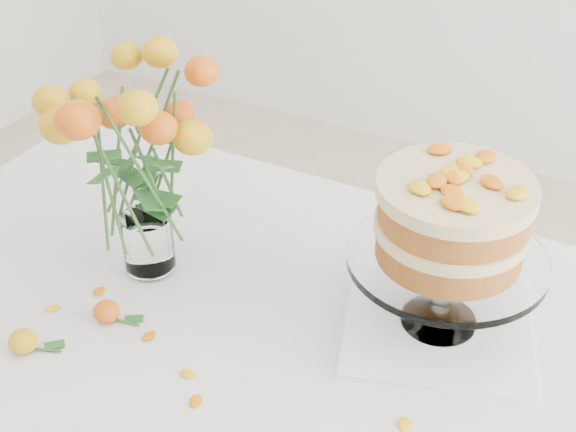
# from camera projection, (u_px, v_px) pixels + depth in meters

# --- Properties ---
(table) EXTENTS (1.43, 0.93, 0.76)m
(table) POSITION_uv_depth(u_px,v_px,m) (248.00, 360.00, 1.33)
(table) COLOR tan
(table) RESTS_ON ground
(napkin) EXTENTS (0.37, 0.37, 0.01)m
(napkin) POSITION_uv_depth(u_px,v_px,m) (438.00, 323.00, 1.28)
(napkin) COLOR white
(napkin) RESTS_ON table
(cake_stand) EXTENTS (0.31, 0.31, 0.27)m
(cake_stand) POSITION_uv_depth(u_px,v_px,m) (451.00, 227.00, 1.18)
(cake_stand) COLOR white
(cake_stand) RESTS_ON napkin
(rose_vase) EXTENTS (0.38, 0.38, 0.44)m
(rose_vase) POSITION_uv_depth(u_px,v_px,m) (136.00, 139.00, 1.26)
(rose_vase) COLOR white
(rose_vase) RESTS_ON table
(loose_rose_near) EXTENTS (0.08, 0.05, 0.04)m
(loose_rose_near) POSITION_uv_depth(u_px,v_px,m) (23.00, 341.00, 1.23)
(loose_rose_near) COLOR gold
(loose_rose_near) RESTS_ON table
(loose_rose_far) EXTENTS (0.08, 0.04, 0.04)m
(loose_rose_far) POSITION_uv_depth(u_px,v_px,m) (107.00, 312.00, 1.29)
(loose_rose_far) COLOR red
(loose_rose_far) RESTS_ON table
(stray_petal_a) EXTENTS (0.03, 0.02, 0.00)m
(stray_petal_a) POSITION_uv_depth(u_px,v_px,m) (149.00, 336.00, 1.26)
(stray_petal_a) COLOR yellow
(stray_petal_a) RESTS_ON table
(stray_petal_b) EXTENTS (0.03, 0.02, 0.00)m
(stray_petal_b) POSITION_uv_depth(u_px,v_px,m) (188.00, 374.00, 1.19)
(stray_petal_b) COLOR yellow
(stray_petal_b) RESTS_ON table
(stray_petal_c) EXTENTS (0.03, 0.02, 0.00)m
(stray_petal_c) POSITION_uv_depth(u_px,v_px,m) (196.00, 401.00, 1.15)
(stray_petal_c) COLOR yellow
(stray_petal_c) RESTS_ON table
(stray_petal_d) EXTENTS (0.03, 0.02, 0.00)m
(stray_petal_d) POSITION_uv_depth(u_px,v_px,m) (99.00, 291.00, 1.35)
(stray_petal_d) COLOR yellow
(stray_petal_d) RESTS_ON table
(stray_petal_e) EXTENTS (0.03, 0.02, 0.00)m
(stray_petal_e) POSITION_uv_depth(u_px,v_px,m) (53.00, 308.00, 1.32)
(stray_petal_e) COLOR yellow
(stray_petal_e) RESTS_ON table
(stray_petal_f) EXTENTS (0.03, 0.02, 0.00)m
(stray_petal_f) POSITION_uv_depth(u_px,v_px,m) (404.00, 424.00, 1.11)
(stray_petal_f) COLOR yellow
(stray_petal_f) RESTS_ON table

